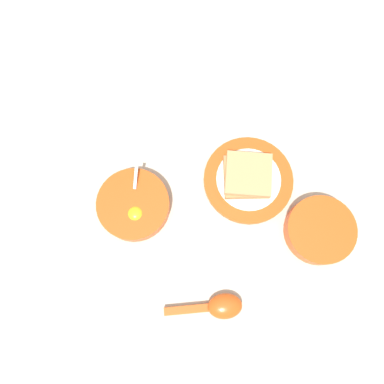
{
  "coord_description": "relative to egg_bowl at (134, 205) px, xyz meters",
  "views": [
    {
      "loc": [
        -0.2,
        -0.06,
        0.88
      ],
      "look_at": [
        -0.09,
        0.12,
        0.02
      ],
      "focal_mm": 35.0,
      "sensor_mm": 36.0,
      "label": 1
    }
  ],
  "objects": [
    {
      "name": "ground_plane",
      "position": [
        0.22,
        -0.16,
        -0.02
      ],
      "size": [
        3.0,
        3.0,
        0.0
      ],
      "primitive_type": "plane",
      "color": "beige"
    },
    {
      "name": "egg_bowl",
      "position": [
        0.0,
        0.0,
        0.0
      ],
      "size": [
        0.17,
        0.17,
        0.07
      ],
      "color": "#DB5119",
      "rests_on": "ground_plane"
    },
    {
      "name": "toast_plate",
      "position": [
        0.26,
        -0.09,
        -0.02
      ],
      "size": [
        0.22,
        0.22,
        0.01
      ],
      "color": "#DB5119",
      "rests_on": "ground_plane"
    },
    {
      "name": "toast_sandwich",
      "position": [
        0.26,
        -0.09,
        0.01
      ],
      "size": [
        0.15,
        0.15,
        0.04
      ],
      "color": "tan",
      "rests_on": "toast_plate"
    },
    {
      "name": "soup_spoon",
      "position": [
        0.04,
        -0.3,
        -0.01
      ],
      "size": [
        0.17,
        0.11,
        0.03
      ],
      "color": "#DB5119",
      "rests_on": "ground_plane"
    },
    {
      "name": "congee_bowl",
      "position": [
        0.33,
        -0.28,
        0.0
      ],
      "size": [
        0.16,
        0.16,
        0.04
      ],
      "color": "#DB5119",
      "rests_on": "ground_plane"
    }
  ]
}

